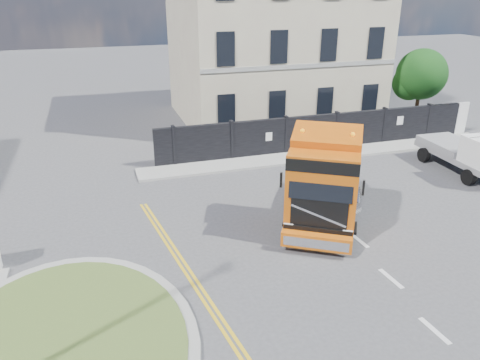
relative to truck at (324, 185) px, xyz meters
name	(u,v)px	position (x,y,z in m)	size (l,w,h in m)	color
ground	(278,248)	(-2.13, -0.97, -1.70)	(120.00, 120.00, 0.00)	#424244
traffic_island	(63,348)	(-9.13, -3.97, -1.62)	(6.80, 6.80, 0.17)	gray
hoarding_fence	(328,132)	(4.42, 8.03, -0.70)	(18.80, 0.25, 2.00)	black
georgian_building	(272,29)	(3.87, 15.53, 4.08)	(12.30, 10.30, 12.80)	#BFBA98
tree	(419,77)	(12.24, 11.13, 1.35)	(3.20, 3.20, 4.80)	#382619
pavement_far	(326,154)	(3.87, 7.13, -1.64)	(20.00, 1.60, 0.12)	gray
truck	(324,185)	(0.00, 0.00, 0.00)	(5.31, 6.61, 3.79)	black
flatbed_pickup	(480,155)	(9.21, 2.19, -0.57)	(2.26, 5.10, 2.10)	gray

